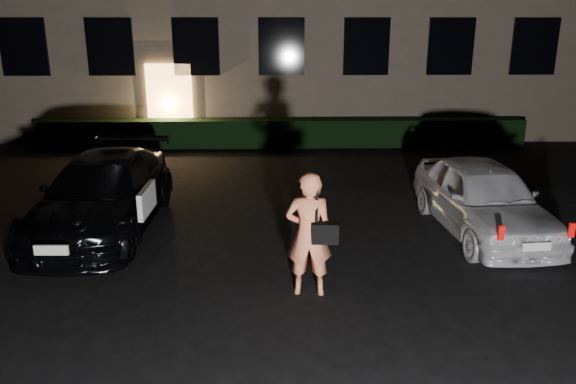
{
  "coord_description": "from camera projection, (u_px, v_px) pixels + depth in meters",
  "views": [
    {
      "loc": [
        -0.19,
        -6.71,
        3.83
      ],
      "look_at": [
        0.0,
        2.0,
        1.13
      ],
      "focal_mm": 35.0,
      "sensor_mm": 36.0,
      "label": 1
    }
  ],
  "objects": [
    {
      "name": "ground",
      "position": [
        291.0,
        316.0,
        7.54
      ],
      "size": [
        80.0,
        80.0,
        0.0
      ],
      "primitive_type": "plane",
      "color": "black",
      "rests_on": "ground"
    },
    {
      "name": "hedge",
      "position": [
        282.0,
        133.0,
        17.45
      ],
      "size": [
        15.0,
        0.7,
        0.85
      ],
      "primitive_type": "cube",
      "color": "black",
      "rests_on": "ground"
    },
    {
      "name": "sedan",
      "position": [
        103.0,
        194.0,
        10.5
      ],
      "size": [
        2.08,
        4.87,
        1.38
      ],
      "rotation": [
        0.0,
        0.0,
        -0.02
      ],
      "color": "black",
      "rests_on": "ground"
    },
    {
      "name": "hatch",
      "position": [
        483.0,
        198.0,
        10.33
      ],
      "size": [
        1.9,
        4.08,
        1.35
      ],
      "rotation": [
        0.0,
        0.0,
        0.08
      ],
      "color": "silver",
      "rests_on": "ground"
    },
    {
      "name": "man",
      "position": [
        309.0,
        234.0,
        7.92
      ],
      "size": [
        0.76,
        0.48,
        1.83
      ],
      "rotation": [
        0.0,
        0.0,
        3.08
      ],
      "color": "#FF8C5C",
      "rests_on": "ground"
    }
  ]
}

